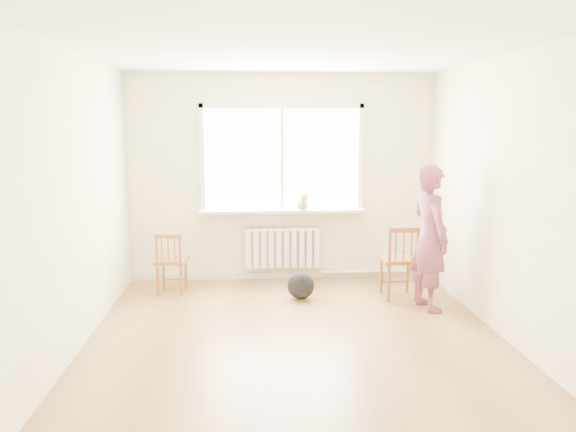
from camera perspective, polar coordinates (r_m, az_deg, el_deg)
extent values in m
plane|color=olive|center=(5.48, 0.87, -12.56)|extent=(4.50, 4.50, 0.00)
plane|color=white|center=(5.13, 0.95, 16.67)|extent=(4.50, 4.50, 0.00)
cube|color=#F0E6C0|center=(7.37, -0.62, 3.88)|extent=(4.00, 0.01, 2.70)
cube|color=white|center=(7.33, -0.61, 5.82)|extent=(2.00, 0.02, 1.30)
cube|color=white|center=(7.30, -0.61, 11.14)|extent=(2.12, 0.05, 0.06)
cube|color=white|center=(7.32, -8.72, 5.71)|extent=(0.06, 0.05, 1.42)
cube|color=white|center=(7.44, 7.38, 5.79)|extent=(0.06, 0.05, 1.42)
cube|color=white|center=(7.31, -0.60, 5.81)|extent=(0.04, 0.05, 1.30)
cube|color=white|center=(7.31, -0.56, 0.52)|extent=(2.15, 0.22, 0.04)
cube|color=white|center=(7.46, -0.58, -3.24)|extent=(1.00, 0.02, 0.55)
cube|color=white|center=(7.41, -0.56, -3.33)|extent=(1.00, 0.10, 0.51)
cube|color=white|center=(7.36, -0.56, -1.35)|extent=(1.00, 0.12, 0.03)
cylinder|color=silver|center=(7.71, 8.78, -5.58)|extent=(1.40, 0.04, 0.04)
cube|color=beige|center=(7.59, -0.60, -6.03)|extent=(4.00, 0.03, 0.08)
cube|color=#9C5F2D|center=(7.02, -11.75, -4.46)|extent=(0.41, 0.39, 0.04)
cylinder|color=#9C5F2D|center=(7.17, -10.32, -5.77)|extent=(0.03, 0.03, 0.40)
cylinder|color=#9C5F2D|center=(7.23, -12.53, -5.70)|extent=(0.03, 0.03, 0.40)
cylinder|color=#9C5F2D|center=(6.90, -10.82, -6.37)|extent=(0.03, 0.03, 0.40)
cylinder|color=#9C5F2D|center=(6.97, -13.11, -6.30)|extent=(0.03, 0.03, 0.40)
cylinder|color=#9C5F2D|center=(6.86, -10.86, -4.94)|extent=(0.04, 0.04, 0.75)
cylinder|color=#9C5F2D|center=(6.92, -13.16, -4.88)|extent=(0.04, 0.04, 0.75)
cube|color=#9C5F2D|center=(6.81, -12.12, -2.05)|extent=(0.31, 0.06, 0.05)
cylinder|color=#9C5F2D|center=(6.83, -11.42, -3.37)|extent=(0.02, 0.02, 0.30)
cylinder|color=#9C5F2D|center=(6.84, -12.07, -3.36)|extent=(0.02, 0.02, 0.30)
cylinder|color=#9C5F2D|center=(6.86, -12.72, -3.35)|extent=(0.02, 0.02, 0.30)
cube|color=#9C5F2D|center=(6.78, 11.21, -4.34)|extent=(0.44, 0.42, 0.04)
cylinder|color=#9C5F2D|center=(7.04, 12.06, -5.82)|extent=(0.04, 0.04, 0.47)
cylinder|color=#9C5F2D|center=(6.95, 9.44, -5.94)|extent=(0.04, 0.04, 0.47)
cylinder|color=#9C5F2D|center=(6.74, 12.91, -6.53)|extent=(0.04, 0.04, 0.47)
cylinder|color=#9C5F2D|center=(6.64, 10.18, -6.67)|extent=(0.04, 0.04, 0.47)
cylinder|color=#9C5F2D|center=(6.68, 12.97, -4.83)|extent=(0.04, 0.04, 0.88)
cylinder|color=#9C5F2D|center=(6.59, 10.23, -4.94)|extent=(0.04, 0.04, 0.88)
cube|color=#9C5F2D|center=(6.55, 11.73, -1.41)|extent=(0.36, 0.04, 0.06)
cylinder|color=#9C5F2D|center=(6.61, 12.45, -2.98)|extent=(0.02, 0.02, 0.35)
cylinder|color=#9C5F2D|center=(6.58, 11.67, -3.01)|extent=(0.02, 0.02, 0.35)
cylinder|color=#9C5F2D|center=(6.56, 10.90, -3.03)|extent=(0.02, 0.02, 0.35)
imported|color=#B73D58|center=(6.38, 14.22, -2.16)|extent=(0.49, 0.65, 1.61)
ellipsoid|color=#CDBB8C|center=(7.24, 1.42, 1.36)|extent=(0.21, 0.28, 0.19)
sphere|color=#CDBB8C|center=(7.11, 1.68, 1.98)|extent=(0.10, 0.10, 0.10)
cone|color=#CDBB8C|center=(7.10, 1.46, 2.39)|extent=(0.03, 0.03, 0.04)
cone|color=#CDBB8C|center=(7.11, 1.90, 2.40)|extent=(0.03, 0.03, 0.04)
cylinder|color=#CDBB8C|center=(7.38, 1.15, 1.06)|extent=(0.05, 0.17, 0.02)
cylinder|color=#CDBB8C|center=(7.15, 1.40, 0.87)|extent=(0.02, 0.02, 0.09)
cylinder|color=#CDBB8C|center=(7.17, 1.84, 0.89)|extent=(0.02, 0.02, 0.09)
ellipsoid|color=black|center=(6.67, 1.31, -7.10)|extent=(0.39, 0.34, 0.32)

